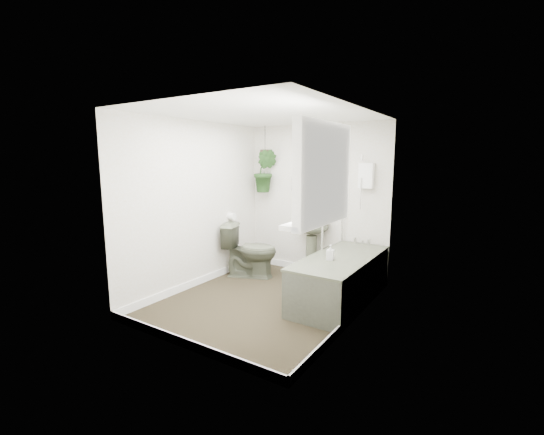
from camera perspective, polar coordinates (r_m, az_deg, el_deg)
The scene contains 22 objects.
floor at distance 4.75m, azimuth -1.00°, elevation -12.99°, with size 2.30×2.80×0.02m, color black.
ceiling at distance 4.43m, azimuth -1.09°, elevation 16.05°, with size 2.30×2.80×0.02m, color white.
wall_back at distance 5.66m, azimuth 6.91°, elevation 2.72°, with size 2.30×0.02×2.30m, color silver.
wall_front at distance 3.38m, azimuth -14.46°, elevation -1.89°, with size 2.30×0.02×2.30m, color silver.
wall_left at distance 5.17m, azimuth -11.81°, elevation 1.98°, with size 0.02×2.80×2.30m, color silver.
wall_right at distance 3.92m, azimuth 13.19°, elevation -0.32°, with size 0.02×2.80×2.30m, color silver.
skirting at distance 4.72m, azimuth -1.01°, elevation -12.31°, with size 2.30×2.80×0.10m, color white.
bathtub at distance 4.71m, azimuth 10.70°, elevation -9.44°, with size 0.72×1.72×0.58m, color #4D523F, non-canonical shape.
bath_screen at distance 5.07m, azimuth 9.66°, elevation 3.39°, with size 0.04×0.72×1.40m, color silver, non-canonical shape.
shower_box at distance 5.26m, azimuth 14.57°, elevation 6.38°, with size 0.20×0.10×0.35m, color white.
oval_mirror at distance 5.59m, azimuth 6.97°, elevation 6.24°, with size 0.46×0.03×0.62m, color #BEB18F.
wall_sconce at distance 5.77m, azimuth 3.31°, elevation 5.39°, with size 0.04×0.04×0.22m, color black.
toilet_roll_holder at distance 5.68m, azimuth -6.36°, elevation 0.21°, with size 0.11×0.11×0.11m, color white.
window_recess at distance 3.25m, azimuth 8.16°, elevation 6.78°, with size 0.08×1.00×0.90m, color white.
window_sill at distance 3.32m, azimuth 6.90°, elevation -0.43°, with size 0.18×1.00×0.04m, color white.
window_blinds at distance 3.27m, azimuth 7.44°, elevation 6.81°, with size 0.01×0.86×0.76m, color white.
toilet at distance 5.56m, azimuth -3.45°, elevation -5.12°, with size 0.46×0.80×0.82m, color #4D523F.
pedestal_sink at distance 5.62m, azimuth 6.18°, elevation -4.64°, with size 0.52×0.44×0.88m, color #4D523F, non-canonical shape.
sill_plant at distance 3.41m, azimuth 7.61°, elevation 2.37°, with size 0.24×0.21×0.26m, color black.
hanging_plant at distance 5.90m, azimuth -1.09°, elevation 7.29°, with size 0.38×0.30×0.68m, color black.
soap_bottle at distance 4.43m, azimuth 9.14°, elevation -5.43°, with size 0.08×0.09×0.19m, color black.
hanging_pot at distance 5.90m, azimuth -1.10°, elevation 10.02°, with size 0.16×0.16×0.12m, color #332A1D.
Camera 1 is at (2.44, -3.65, 1.78)m, focal length 24.00 mm.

